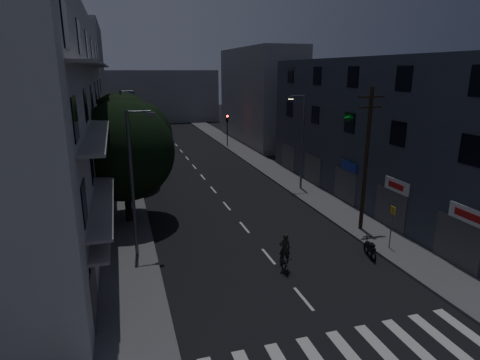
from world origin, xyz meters
TOP-DOWN VIEW (x-y plane):
  - ground at (0.00, 25.00)m, footprint 160.00×160.00m
  - sidewalk_left at (-7.50, 25.00)m, footprint 3.00×90.00m
  - sidewalk_right at (7.50, 25.00)m, footprint 3.00×90.00m
  - crosswalk at (-0.00, -2.00)m, footprint 10.90×3.00m
  - lane_markings at (0.00, 31.25)m, footprint 0.15×60.50m
  - building_left at (-11.98, 18.00)m, footprint 7.00×36.00m
  - building_right at (11.99, 14.00)m, footprint 6.19×28.00m
  - building_far_left at (-12.00, 48.00)m, footprint 6.00×20.00m
  - building_far_right at (12.00, 42.00)m, footprint 6.00×20.00m
  - building_far_end at (0.00, 70.00)m, footprint 24.00×8.00m
  - tree_near at (-7.20, 14.18)m, footprint 6.59×6.59m
  - tree_mid at (-7.45, 23.03)m, footprint 6.48×6.48m
  - tree_far at (-7.30, 33.95)m, footprint 6.13×6.13m
  - traffic_signal_far_right at (6.48, 39.18)m, footprint 0.28×0.37m
  - traffic_signal_far_left at (-6.37, 38.50)m, footprint 0.28×0.37m
  - street_lamp_left_near at (-6.93, 8.61)m, footprint 1.51×0.25m
  - street_lamp_right at (7.19, 17.86)m, footprint 1.51×0.25m
  - street_lamp_left_far at (-6.95, 29.40)m, footprint 1.51×0.25m
  - utility_pole at (7.06, 8.30)m, footprint 1.80×0.24m
  - bus_stop_sign at (6.98, 5.22)m, footprint 0.06×0.35m
  - motorcycle at (5.39, 4.80)m, footprint 0.64×1.72m
  - cyclist at (0.19, 4.72)m, footprint 0.80×1.71m

SIDE VIEW (x-z plane):
  - ground at x=0.00m, z-range 0.00..0.00m
  - crosswalk at x=0.00m, z-range 0.00..0.01m
  - lane_markings at x=0.00m, z-range 0.00..0.01m
  - sidewalk_left at x=-7.50m, z-range 0.00..0.15m
  - sidewalk_right at x=7.50m, z-range 0.00..0.15m
  - motorcycle at x=5.39m, z-range -0.12..1.00m
  - cyclist at x=0.19m, z-range -0.34..1.74m
  - bus_stop_sign at x=6.98m, z-range 0.63..3.15m
  - traffic_signal_far_right at x=6.48m, z-range 1.05..5.15m
  - traffic_signal_far_left at x=-6.37m, z-range 1.05..5.15m
  - street_lamp_left_near at x=-6.93m, z-range 0.60..8.60m
  - street_lamp_right at x=7.19m, z-range 0.60..8.60m
  - street_lamp_left_far at x=-6.95m, z-range 0.60..8.60m
  - utility_pole at x=7.06m, z-range 0.37..9.37m
  - tree_far at x=-7.30m, z-range 1.11..8.69m
  - building_far_end at x=0.00m, z-range 0.00..10.00m
  - tree_mid at x=-7.45m, z-range 1.14..9.11m
  - tree_near at x=-7.20m, z-range 1.17..9.30m
  - building_right at x=11.99m, z-range 0.00..11.00m
  - building_far_right at x=12.00m, z-range 0.00..13.00m
  - building_left at x=-11.98m, z-range -0.01..13.99m
  - building_far_left at x=-12.00m, z-range 0.00..16.00m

